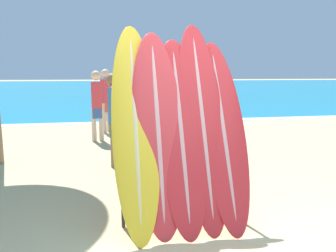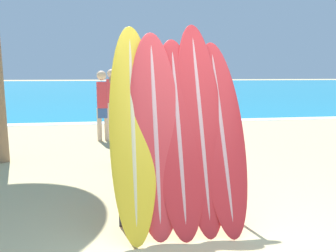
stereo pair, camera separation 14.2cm
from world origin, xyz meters
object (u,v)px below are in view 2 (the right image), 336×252
at_px(surfboard_rack, 179,179).
at_px(person_far_right, 102,103).
at_px(surfboard_slot_2, 178,132).
at_px(surfboard_slot_4, 221,132).
at_px(surfboard_slot_3, 200,122).
at_px(surfboard_slot_1, 155,129).
at_px(person_near_water, 112,98).
at_px(surfboard_slot_0, 133,125).
at_px(person_mid_beach, 187,99).
at_px(person_far_left, 116,116).

distance_m(surfboard_rack, person_far_right, 4.86).
bearing_deg(surfboard_slot_2, surfboard_slot_4, 0.02).
bearing_deg(surfboard_slot_4, surfboard_slot_3, 169.80).
height_order(surfboard_rack, surfboard_slot_2, surfboard_slot_2).
bearing_deg(surfboard_rack, surfboard_slot_2, 103.64).
bearing_deg(surfboard_slot_4, surfboard_slot_1, 179.37).
bearing_deg(person_near_water, surfboard_slot_0, -133.72).
distance_m(surfboard_slot_1, surfboard_slot_3, 0.51).
xyz_separation_m(surfboard_rack, person_far_right, (-1.04, 4.73, 0.44)).
height_order(surfboard_rack, person_mid_beach, person_mid_beach).
relative_size(surfboard_rack, person_mid_beach, 0.84).
height_order(surfboard_slot_3, surfboard_slot_4, surfboard_slot_3).
bearing_deg(surfboard_slot_1, surfboard_slot_2, -1.91).
relative_size(surfboard_slot_2, person_far_right, 1.21).
xyz_separation_m(surfboard_slot_0, person_mid_beach, (1.94, 6.40, -0.26)).
bearing_deg(surfboard_slot_3, surfboard_slot_4, -10.20).
bearing_deg(surfboard_slot_4, surfboard_rack, -177.66).
relative_size(surfboard_slot_4, person_near_water, 1.16).
bearing_deg(surfboard_slot_4, surfboard_slot_2, -179.98).
relative_size(surfboard_rack, person_far_right, 0.77).
height_order(surfboard_slot_2, person_far_left, surfboard_slot_2).
bearing_deg(surfboard_slot_3, surfboard_rack, -166.23).
bearing_deg(person_mid_beach, surfboard_rack, 114.71).
distance_m(surfboard_slot_1, person_near_water, 5.89).
xyz_separation_m(surfboard_slot_0, person_far_left, (-0.20, 2.39, -0.21)).
relative_size(surfboard_slot_2, surfboard_slot_4, 1.01).
relative_size(person_near_water, person_far_right, 1.03).
distance_m(surfboard_slot_1, person_far_left, 2.46).
distance_m(person_near_water, person_mid_beach, 2.34).
height_order(person_near_water, person_far_right, person_near_water).
bearing_deg(surfboard_slot_4, person_near_water, 102.50).
height_order(surfboard_slot_1, person_near_water, surfboard_slot_1).
relative_size(surfboard_rack, surfboard_slot_2, 0.64).
relative_size(surfboard_slot_2, surfboard_slot_3, 0.92).
distance_m(surfboard_slot_1, surfboard_slot_2, 0.25).
distance_m(person_near_water, person_far_right, 1.19).
height_order(person_mid_beach, person_far_left, person_far_left).
relative_size(surfboard_slot_0, person_far_right, 1.30).
height_order(surfboard_slot_1, person_far_right, surfboard_slot_1).
bearing_deg(surfboard_slot_1, surfboard_slot_3, 3.79).
distance_m(surfboard_rack, person_mid_beach, 6.63).
relative_size(surfboard_slot_0, person_mid_beach, 1.42).
bearing_deg(surfboard_rack, person_mid_beach, 77.35).
relative_size(surfboard_slot_3, surfboard_slot_4, 1.10).
relative_size(surfboard_slot_1, person_far_left, 1.29).
bearing_deg(surfboard_rack, person_near_water, 97.92).
bearing_deg(surfboard_slot_2, surfboard_slot_1, 178.09).
bearing_deg(person_far_left, surfboard_slot_4, -150.49).
bearing_deg(surfboard_slot_1, surfboard_slot_4, -0.63).
xyz_separation_m(surfboard_rack, surfboard_slot_2, (-0.00, 0.02, 0.53)).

